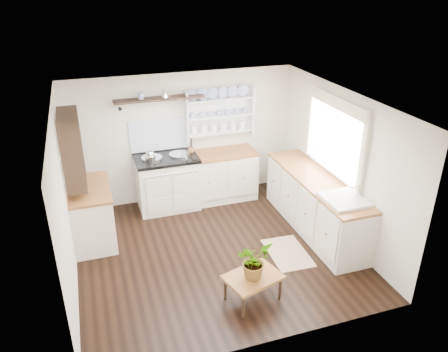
# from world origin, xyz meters

# --- Properties ---
(floor) EXTENTS (4.00, 3.80, 0.01)m
(floor) POSITION_xyz_m (0.00, 0.00, 0.00)
(floor) COLOR black
(floor) RESTS_ON ground
(wall_back) EXTENTS (4.00, 0.02, 2.30)m
(wall_back) POSITION_xyz_m (0.00, 1.90, 1.15)
(wall_back) COLOR beige
(wall_back) RESTS_ON ground
(wall_right) EXTENTS (0.02, 3.80, 2.30)m
(wall_right) POSITION_xyz_m (2.00, 0.00, 1.15)
(wall_right) COLOR beige
(wall_right) RESTS_ON ground
(wall_left) EXTENTS (0.02, 3.80, 2.30)m
(wall_left) POSITION_xyz_m (-2.00, 0.00, 1.15)
(wall_left) COLOR beige
(wall_left) RESTS_ON ground
(ceiling) EXTENTS (4.00, 3.80, 0.01)m
(ceiling) POSITION_xyz_m (0.00, 0.00, 2.30)
(ceiling) COLOR white
(ceiling) RESTS_ON wall_back
(window) EXTENTS (0.08, 1.55, 1.22)m
(window) POSITION_xyz_m (1.95, 0.15, 1.56)
(window) COLOR white
(window) RESTS_ON wall_right
(aga_cooker) EXTENTS (1.07, 0.74, 0.99)m
(aga_cooker) POSITION_xyz_m (-0.39, 1.57, 0.49)
(aga_cooker) COLOR silver
(aga_cooker) RESTS_ON floor
(back_cabinets) EXTENTS (1.27, 0.63, 0.90)m
(back_cabinets) POSITION_xyz_m (0.60, 1.60, 0.46)
(back_cabinets) COLOR beige
(back_cabinets) RESTS_ON floor
(right_cabinets) EXTENTS (0.62, 2.43, 0.90)m
(right_cabinets) POSITION_xyz_m (1.70, 0.10, 0.46)
(right_cabinets) COLOR beige
(right_cabinets) RESTS_ON floor
(belfast_sink) EXTENTS (0.55, 0.60, 0.45)m
(belfast_sink) POSITION_xyz_m (1.70, -0.65, 0.80)
(belfast_sink) COLOR white
(belfast_sink) RESTS_ON right_cabinets
(left_cabinets) EXTENTS (0.62, 1.13, 0.90)m
(left_cabinets) POSITION_xyz_m (-1.70, 0.90, 0.46)
(left_cabinets) COLOR beige
(left_cabinets) RESTS_ON floor
(plate_rack) EXTENTS (1.20, 0.22, 0.90)m
(plate_rack) POSITION_xyz_m (0.65, 1.86, 1.56)
(plate_rack) COLOR white
(plate_rack) RESTS_ON wall_back
(high_shelf) EXTENTS (1.50, 0.29, 0.16)m
(high_shelf) POSITION_xyz_m (-0.40, 1.78, 1.91)
(high_shelf) COLOR black
(high_shelf) RESTS_ON wall_back
(left_shelving) EXTENTS (0.28, 0.80, 1.05)m
(left_shelving) POSITION_xyz_m (-1.84, 0.90, 1.55)
(left_shelving) COLOR black
(left_shelving) RESTS_ON wall_left
(kettle) EXTENTS (0.18, 0.18, 0.22)m
(kettle) POSITION_xyz_m (-0.67, 1.45, 1.04)
(kettle) COLOR silver
(kettle) RESTS_ON aga_cooker
(utensil_crock) EXTENTS (0.11, 0.11, 0.12)m
(utensil_crock) POSITION_xyz_m (0.08, 1.68, 0.97)
(utensil_crock) COLOR brown
(utensil_crock) RESTS_ON back_cabinets
(center_table) EXTENTS (0.79, 0.66, 0.37)m
(center_table) POSITION_xyz_m (0.13, -1.18, 0.32)
(center_table) COLOR brown
(center_table) RESTS_ON floor
(potted_plant) EXTENTS (0.55, 0.54, 0.47)m
(potted_plant) POSITION_xyz_m (0.13, -1.18, 0.60)
(potted_plant) COLOR #3F7233
(potted_plant) RESTS_ON center_table
(floor_rug) EXTENTS (0.59, 0.87, 0.02)m
(floor_rug) POSITION_xyz_m (1.00, -0.41, 0.01)
(floor_rug) COLOR olive
(floor_rug) RESTS_ON floor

